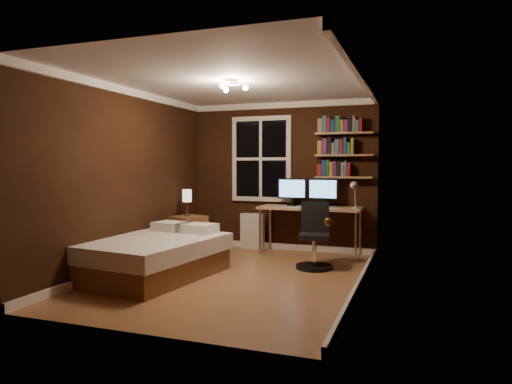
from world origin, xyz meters
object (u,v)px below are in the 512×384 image
(monitor_right, at_px, (323,193))
(radiator, at_px, (253,231))
(desk_lamp, at_px, (354,195))
(nightstand, at_px, (187,235))
(bed, at_px, (154,256))
(desk, at_px, (310,210))
(bedside_lamp, at_px, (187,203))
(office_chair, at_px, (314,244))
(monitor_left, at_px, (292,192))

(monitor_right, bearing_deg, radiator, 173.87)
(desk_lamp, bearing_deg, monitor_right, 154.43)
(nightstand, distance_m, desk_lamp, 2.74)
(radiator, distance_m, monitor_right, 1.44)
(bed, xyz_separation_m, nightstand, (-0.32, 1.51, 0.04))
(desk, distance_m, desk_lamp, 0.79)
(bed, relative_size, desk, 1.22)
(bedside_lamp, distance_m, radiator, 1.28)
(nightstand, relative_size, desk_lamp, 1.40)
(nightstand, distance_m, desk, 2.03)
(desk, xyz_separation_m, office_chair, (0.27, -0.91, -0.37))
(bed, distance_m, office_chair, 2.20)
(desk, height_order, monitor_right, monitor_right)
(bed, bearing_deg, desk_lamp, 47.26)
(bedside_lamp, bearing_deg, monitor_left, 22.98)
(bed, distance_m, desk_lamp, 3.08)
(nightstand, xyz_separation_m, monitor_right, (2.09, 0.67, 0.70))
(nightstand, xyz_separation_m, desk, (1.90, 0.59, 0.41))
(desk, bearing_deg, office_chair, -73.55)
(bed, xyz_separation_m, radiator, (0.51, 2.31, 0.04))
(bed, relative_size, desk_lamp, 4.54)
(bed, height_order, nightstand, bed)
(monitor_right, bearing_deg, bed, -129.03)
(bed, height_order, monitor_left, monitor_left)
(nightstand, bearing_deg, bedside_lamp, 0.00)
(monitor_left, xyz_separation_m, desk_lamp, (1.04, -0.25, -0.01))
(monitor_left, height_order, office_chair, monitor_left)
(bedside_lamp, distance_m, office_chair, 2.25)
(monitor_right, relative_size, office_chair, 0.52)
(desk, distance_m, office_chair, 1.02)
(monitor_left, bearing_deg, desk, -14.24)
(radiator, bearing_deg, monitor_right, -6.13)
(office_chair, bearing_deg, monitor_left, 111.78)
(bed, xyz_separation_m, office_chair, (1.85, 1.19, 0.08))
(bed, distance_m, radiator, 2.37)
(radiator, distance_m, desk, 1.16)
(monitor_left, bearing_deg, bedside_lamp, -157.02)
(bedside_lamp, distance_m, desk, 1.99)
(desk, bearing_deg, nightstand, -162.83)
(desk_lamp, height_order, office_chair, desk_lamp)
(bedside_lamp, xyz_separation_m, radiator, (0.84, 0.80, -0.53))
(radiator, relative_size, monitor_left, 1.26)
(monitor_left, relative_size, desk_lamp, 1.10)
(office_chair, bearing_deg, monitor_right, 85.60)
(monitor_left, height_order, desk_lamp, monitor_left)
(bedside_lamp, relative_size, monitor_right, 0.90)
(desk, relative_size, monitor_right, 3.40)
(bed, bearing_deg, radiator, 84.81)
(radiator, bearing_deg, bedside_lamp, -136.15)
(bed, distance_m, nightstand, 1.54)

